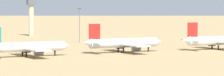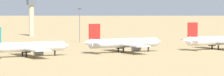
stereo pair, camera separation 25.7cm
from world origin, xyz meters
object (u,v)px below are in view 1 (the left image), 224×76
object	(u,v)px
light_pole_east	(80,23)
control_tower	(31,12)
parked_jet_red_4	(217,41)
parked_jet_teal_2	(27,47)
parked_jet_red_3	(123,43)

from	to	relation	value
light_pole_east	control_tower	bearing A→B (deg)	93.46
parked_jet_red_4	light_pole_east	world-z (taller)	light_pole_east
control_tower	parked_jet_teal_2	bearing A→B (deg)	-107.88
control_tower	parked_jet_red_3	bearing A→B (deg)	-91.54
parked_jet_red_3	control_tower	world-z (taller)	control_tower
parked_jet_teal_2	parked_jet_red_4	xyz separation A→B (m)	(92.03, 2.69, 0.16)
parked_jet_red_4	control_tower	xyz separation A→B (m)	(-43.38, 148.14, 11.20)
parked_jet_teal_2	control_tower	size ratio (longest dim) A/B	1.46
parked_jet_red_3	parked_jet_teal_2	bearing A→B (deg)	-176.88
parked_jet_teal_2	light_pole_east	size ratio (longest dim) A/B	2.01
parked_jet_red_3	parked_jet_red_4	world-z (taller)	parked_jet_red_3
parked_jet_red_4	light_pole_east	size ratio (longest dim) A/B	2.09
parked_jet_red_3	control_tower	size ratio (longest dim) A/B	1.52
parked_jet_teal_2	control_tower	bearing A→B (deg)	69.31
control_tower	light_pole_east	size ratio (longest dim) A/B	1.38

